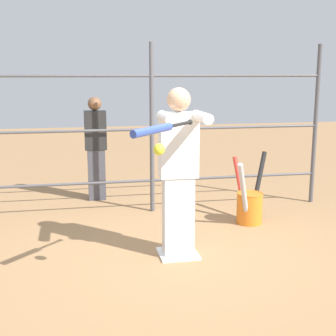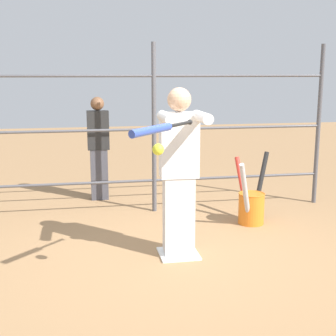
% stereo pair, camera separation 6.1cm
% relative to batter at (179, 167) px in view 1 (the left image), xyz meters
% --- Properties ---
extents(ground_plane, '(24.00, 24.00, 0.00)m').
position_rel_batter_xyz_m(ground_plane, '(0.00, -0.02, -0.93)').
color(ground_plane, '#9E754C').
extents(home_plate, '(0.40, 0.40, 0.02)m').
position_rel_batter_xyz_m(home_plate, '(0.00, -0.02, -0.92)').
color(home_plate, white).
rests_on(home_plate, ground).
extents(fence_backstop, '(4.76, 0.06, 2.24)m').
position_rel_batter_xyz_m(fence_backstop, '(0.00, -1.62, 0.19)').
color(fence_backstop, '#4C4C51').
rests_on(fence_backstop, ground).
extents(batter, '(0.44, 0.58, 1.71)m').
position_rel_batter_xyz_m(batter, '(0.00, 0.00, 0.00)').
color(batter, silver).
rests_on(batter, ground).
extents(baseball_bat_swinging, '(0.63, 0.61, 0.08)m').
position_rel_batter_xyz_m(baseball_bat_swinging, '(0.35, 0.78, 0.48)').
color(baseball_bat_swinging, black).
extents(softball_in_flight, '(0.10, 0.10, 0.10)m').
position_rel_batter_xyz_m(softball_in_flight, '(0.34, 0.79, 0.32)').
color(softball_in_flight, yellow).
extents(bat_bucket, '(0.64, 0.73, 0.86)m').
position_rel_batter_xyz_m(bat_bucket, '(-1.10, -0.87, -0.69)').
color(bat_bucket, orange).
rests_on(bat_bucket, ground).
extents(bystander_behind_fence, '(0.31, 0.19, 1.51)m').
position_rel_batter_xyz_m(bystander_behind_fence, '(0.71, -2.37, -0.14)').
color(bystander_behind_fence, '#3F3F47').
rests_on(bystander_behind_fence, ground).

